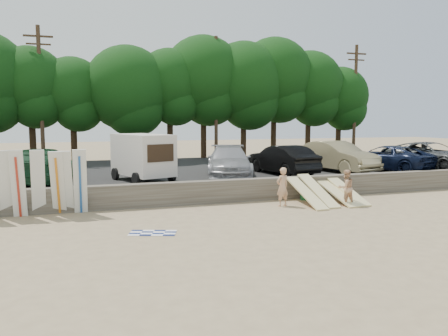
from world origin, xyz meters
The scene contains 27 objects.
ground centered at (0.00, 0.00, 0.00)m, with size 120.00×120.00×0.00m, color tan.
seawall centered at (0.00, 3.00, 0.50)m, with size 44.00×0.50×1.00m, color #6B6356.
parking_lot centered at (0.00, 10.50, 0.35)m, with size 44.00×14.50×0.70m, color #282828.
treeline centered at (0.05, 17.44, 6.41)m, with size 32.77×6.63×9.52m.
utility_poles centered at (2.00, 16.00, 5.43)m, with size 25.80×0.26×9.00m.
box_trailer centered at (-4.81, 6.01, 1.96)m, with size 2.87×3.92×2.25m.
car_1 centered at (-9.37, 6.52, 1.52)m, with size 2.30×5.66×1.64m, color #153B21.
car_2 centered at (-0.29, 6.31, 1.48)m, with size 2.19×5.39×1.56m, color #9C9BA0.
car_3 centered at (2.77, 6.30, 1.49)m, with size 1.66×4.77×1.57m, color black.
car_4 centered at (6.28, 6.54, 1.56)m, with size 1.82×5.21×1.72m, color #9A8B62.
car_5 centered at (9.28, 5.97, 1.43)m, with size 2.42×5.25×1.46m, color black.
car_6 centered at (12.26, 5.65, 1.51)m, with size 2.68×5.80×1.61m, color #414446.
surfboard_upright_1 centered at (-10.39, 2.57, 1.27)m, with size 0.50×0.06×2.60m, color silver.
surfboard_upright_2 centered at (-9.90, 2.46, 1.28)m, with size 0.50×0.06×2.60m, color silver.
surfboard_upright_3 centered at (-9.21, 2.56, 1.27)m, with size 0.50×0.06×2.60m, color silver.
surfboard_upright_4 centered at (-8.52, 2.44, 1.25)m, with size 0.50×0.06×2.60m, color silver.
surfboard_upright_5 centered at (-8.23, 2.47, 1.25)m, with size 0.50×0.06×2.60m, color silver.
surfboard_upright_6 centered at (-7.70, 2.43, 1.27)m, with size 0.50×0.06×2.60m, color silver.
surfboard_low_0 centered at (1.55, 1.41, 0.51)m, with size 0.56×3.00×0.07m, color beige.
surfboard_low_1 centered at (2.24, 1.59, 0.56)m, with size 0.56×3.00×0.07m, color beige.
surfboard_low_2 centered at (3.12, 1.51, 0.43)m, with size 0.56×3.00×0.07m, color beige.
surfboard_low_3 centered at (3.68, 1.54, 0.49)m, with size 0.56×3.00×0.07m, color beige.
beachgoer_a centered at (0.41, 1.39, 0.83)m, with size 0.60×0.40×1.65m, color tan.
beachgoer_b centered at (3.01, 0.63, 0.77)m, with size 0.75×0.59×1.55m, color tan.
cooler centered at (2.06, 2.40, 0.16)m, with size 0.38×0.30×0.32m, color #227D3D.
gear_bag centered at (3.00, 2.32, 0.11)m, with size 0.30×0.25×0.22m, color orange.
beach_towel centered at (-5.51, -1.31, 0.01)m, with size 1.50×1.50×0.00m, color white.
Camera 1 is at (-7.64, -15.15, 3.66)m, focal length 35.00 mm.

